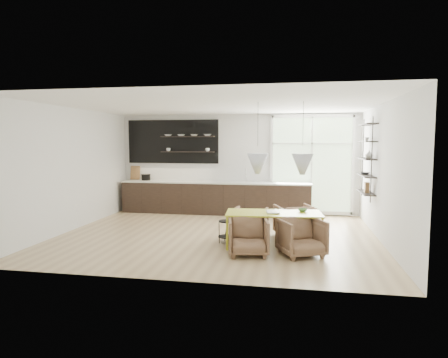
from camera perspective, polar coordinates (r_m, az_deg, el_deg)
room at (r=9.81m, az=3.58°, el=1.62°), size 7.02×6.01×2.91m
kitchen_run at (r=11.67m, az=-1.76°, el=-2.03°), size 5.54×0.69×2.75m
right_shelving at (r=9.94m, az=19.77°, el=2.46°), size 0.26×1.22×1.90m
dining_table at (r=8.07m, az=7.10°, el=-5.09°), size 1.96×1.02×0.69m
armchair_back_left at (r=8.78m, az=3.61°, el=-6.26°), size 0.80×0.82×0.66m
armchair_back_right at (r=8.95m, az=10.03°, el=-5.94°), size 0.99×1.00×0.72m
armchair_front_left at (r=7.50m, az=3.48°, el=-8.22°), size 0.85×0.86×0.68m
armchair_front_right at (r=7.55m, az=11.02°, el=-8.17°), size 0.99×1.00×0.69m
wire_stool at (r=8.35m, az=0.42°, el=-7.08°), size 0.37×0.37×0.47m
table_book at (r=8.01m, az=6.09°, el=-4.70°), size 0.30×0.37×0.03m
table_bowl at (r=8.25m, az=11.16°, el=-4.38°), size 0.21×0.21×0.06m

